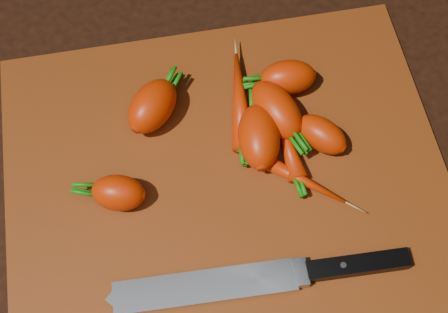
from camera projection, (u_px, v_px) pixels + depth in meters
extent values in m
cube|color=black|center=(226.00, 177.00, 0.73)|extent=(2.00, 2.00, 0.01)
cube|color=brown|center=(226.00, 173.00, 0.72)|extent=(0.50, 0.40, 0.01)
ellipsoid|color=red|center=(152.00, 106.00, 0.72)|extent=(0.08, 0.09, 0.05)
ellipsoid|color=red|center=(118.00, 193.00, 0.68)|extent=(0.07, 0.06, 0.04)
ellipsoid|color=red|center=(276.00, 110.00, 0.72)|extent=(0.07, 0.09, 0.05)
ellipsoid|color=red|center=(259.00, 137.00, 0.71)|extent=(0.06, 0.09, 0.05)
ellipsoid|color=red|center=(288.00, 78.00, 0.74)|extent=(0.07, 0.05, 0.04)
ellipsoid|color=red|center=(321.00, 134.00, 0.71)|extent=(0.07, 0.07, 0.04)
ellipsoid|color=red|center=(240.00, 100.00, 0.74)|extent=(0.04, 0.13, 0.03)
ellipsoid|color=red|center=(297.00, 177.00, 0.70)|extent=(0.11, 0.09, 0.02)
ellipsoid|color=red|center=(288.00, 145.00, 0.71)|extent=(0.03, 0.09, 0.02)
cube|color=gray|center=(113.00, 299.00, 0.64)|extent=(0.19, 0.04, 0.00)
cube|color=gray|center=(210.00, 285.00, 0.65)|extent=(0.01, 0.03, 0.01)
cube|color=black|center=(268.00, 278.00, 0.65)|extent=(0.11, 0.02, 0.02)
cylinder|color=#B2B2B7|center=(252.00, 278.00, 0.64)|extent=(0.01, 0.01, 0.00)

